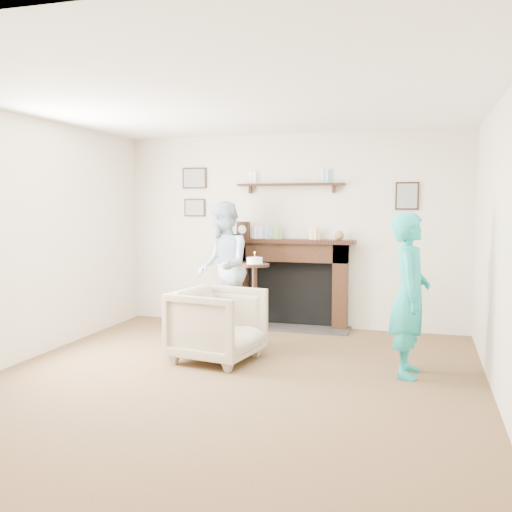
{
  "coord_description": "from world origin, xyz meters",
  "views": [
    {
      "loc": [
        1.63,
        -4.77,
        1.62
      ],
      "look_at": [
        -0.02,
        0.9,
        1.06
      ],
      "focal_mm": 40.0,
      "sensor_mm": 36.0,
      "label": 1
    }
  ],
  "objects_px": {
    "armchair": "(218,360)",
    "pedestal_table": "(255,288)",
    "man": "(223,331)",
    "woman": "(408,375)"
  },
  "relations": [
    {
      "from": "armchair",
      "to": "pedestal_table",
      "type": "distance_m",
      "value": 0.99
    },
    {
      "from": "armchair",
      "to": "man",
      "type": "relative_size",
      "value": 0.5
    },
    {
      "from": "armchair",
      "to": "man",
      "type": "bearing_deg",
      "value": 27.14
    },
    {
      "from": "pedestal_table",
      "to": "man",
      "type": "bearing_deg",
      "value": 136.28
    },
    {
      "from": "armchair",
      "to": "pedestal_table",
      "type": "height_order",
      "value": "pedestal_table"
    },
    {
      "from": "armchair",
      "to": "woman",
      "type": "bearing_deg",
      "value": -79.47
    },
    {
      "from": "woman",
      "to": "man",
      "type": "bearing_deg",
      "value": 62.82
    },
    {
      "from": "man",
      "to": "pedestal_table",
      "type": "relative_size",
      "value": 1.53
    },
    {
      "from": "man",
      "to": "pedestal_table",
      "type": "xyz_separation_m",
      "value": [
        0.58,
        -0.55,
        0.66
      ]
    },
    {
      "from": "man",
      "to": "pedestal_table",
      "type": "distance_m",
      "value": 1.04
    }
  ]
}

